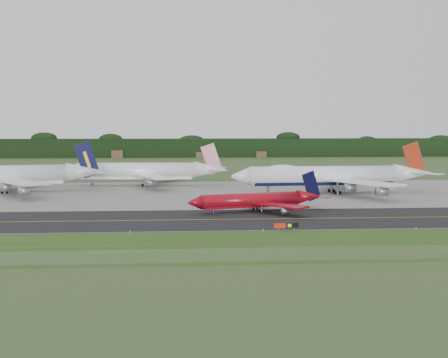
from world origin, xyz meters
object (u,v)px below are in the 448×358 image
jet_red_737 (258,200)px  jet_navy_gold (4,176)px  jet_ba_747 (330,176)px  taxiway_sign (286,226)px  jet_star_tail (145,172)px

jet_red_737 → jet_navy_gold: size_ratio=0.57×
jet_ba_747 → jet_navy_gold: 102.60m
jet_ba_747 → taxiway_sign: bearing=-110.8°
jet_navy_gold → taxiway_sign: size_ratio=12.34×
jet_ba_747 → jet_navy_gold: bearing=174.5°
jet_ba_747 → taxiway_sign: size_ratio=12.73×
jet_ba_747 → jet_red_737: (-27.65, -37.96, -2.80)m
jet_ba_747 → taxiway_sign: (-25.88, -67.96, -4.31)m
jet_navy_gold → jet_star_tail: (43.11, 19.05, -0.28)m
jet_ba_747 → jet_star_tail: (-59.01, 28.98, -0.47)m
jet_ba_747 → taxiway_sign: 72.85m
jet_star_tail → taxiway_sign: jet_star_tail is taller
jet_red_737 → jet_navy_gold: 88.58m
jet_red_737 → jet_star_tail: size_ratio=0.62×
taxiway_sign → jet_red_737: bearing=93.4°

